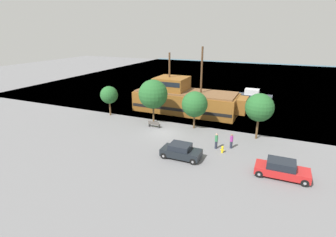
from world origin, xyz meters
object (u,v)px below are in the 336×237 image
pirate_ship (185,99)px  parked_car_curb_front (181,151)px  pedestrian_walking_near (216,141)px  pedestrian_walking_far (231,141)px  parked_car_curb_mid (282,169)px  fire_hydrant (222,149)px  bench_promenade_east (154,124)px  moored_boat_dockside (254,96)px

pirate_ship → parked_car_curb_front: (5.14, -15.05, -1.24)m
pirate_ship → pedestrian_walking_near: bearing=-55.8°
parked_car_curb_front → pedestrian_walking_far: (4.13, 4.29, 0.09)m
parked_car_curb_mid → fire_hydrant: bearing=155.1°
parked_car_curb_mid → fire_hydrant: (-5.68, 2.64, -0.33)m
parked_car_curb_mid → fire_hydrant: 6.27m
parked_car_curb_front → pedestrian_walking_near: 4.46m
pedestrian_walking_near → pedestrian_walking_far: (1.47, 0.73, -0.06)m
bench_promenade_east → pedestrian_walking_near: bearing=-19.3°
pedestrian_walking_far → parked_car_curb_mid: bearing=-39.3°
moored_boat_dockside → pedestrian_walking_far: moored_boat_dockside is taller
bench_promenade_east → pedestrian_walking_far: 10.74m
fire_hydrant → parked_car_curb_mid: bearing=-24.9°
fire_hydrant → pirate_ship: bearing=125.2°
fire_hydrant → pedestrian_walking_far: pedestrian_walking_far is taller
pedestrian_walking_far → bench_promenade_east: bearing=167.0°
pirate_ship → fire_hydrant: pirate_ship is taller
parked_car_curb_front → fire_hydrant: parked_car_curb_front is taller
pirate_ship → moored_boat_dockside: pirate_ship is taller
bench_promenade_east → parked_car_curb_mid: bearing=-22.9°
parked_car_curb_mid → pedestrian_walking_near: size_ratio=2.58×
pirate_ship → fire_hydrant: (8.67, -12.27, -1.56)m
bench_promenade_east → moored_boat_dockside: bearing=62.6°
pirate_ship → pedestrian_walking_near: pirate_ship is taller
pirate_ship → bench_promenade_east: (-1.18, -8.34, -1.54)m
bench_promenade_east → pedestrian_walking_far: pedestrian_walking_far is taller
bench_promenade_east → pedestrian_walking_near: (8.99, -3.14, 0.44)m
parked_car_curb_front → pedestrian_walking_near: pedestrian_walking_near is taller
parked_car_curb_mid → bench_promenade_east: parked_car_curb_mid is taller
parked_car_curb_mid → moored_boat_dockside: bearing=101.4°
pirate_ship → fire_hydrant: bearing=-54.8°
fire_hydrant → pedestrian_walking_near: pedestrian_walking_near is taller
moored_boat_dockside → pedestrian_walking_near: (-1.24, -22.90, 0.10)m
pedestrian_walking_near → bench_promenade_east: bearing=160.7°
pirate_ship → fire_hydrant: size_ratio=22.27×
bench_promenade_east → pedestrian_walking_near: size_ratio=0.89×
moored_boat_dockside → bench_promenade_east: moored_boat_dockside is taller
pirate_ship → parked_car_curb_front: pirate_ship is taller
parked_car_curb_mid → bench_promenade_east: 16.87m
parked_car_curb_mid → pedestrian_walking_far: 6.56m
moored_boat_dockside → bench_promenade_east: bearing=-117.4°
parked_car_curb_front → fire_hydrant: bearing=38.3°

